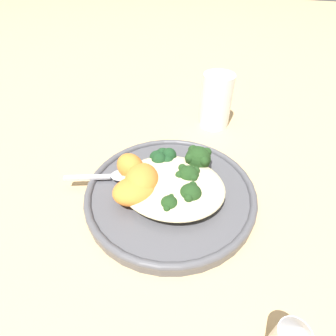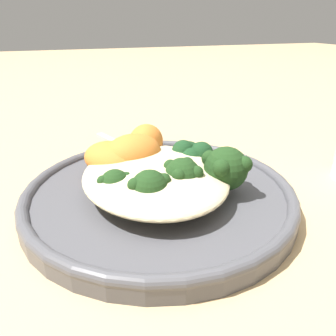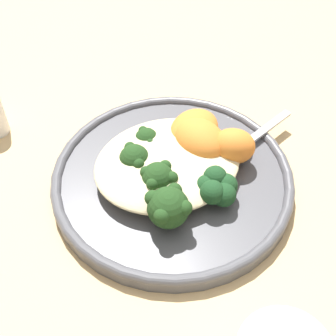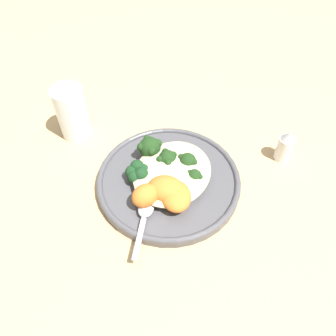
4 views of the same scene
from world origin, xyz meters
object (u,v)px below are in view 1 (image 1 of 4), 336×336
at_px(broccoli_stalk_3, 195,160).
at_px(sweet_potato_chunk_1, 135,191).
at_px(broccoli_stalk_1, 185,192).
at_px(water_glass, 216,101).
at_px(quinoa_mound, 172,185).
at_px(kale_tuft, 163,158).
at_px(broccoli_stalk_2, 184,177).
at_px(sweet_potato_chunk_2, 142,180).
at_px(spoon, 114,176).
at_px(plate, 170,192).
at_px(sweet_potato_chunk_0, 130,167).
at_px(broccoli_stalk_0, 168,197).

height_order(broccoli_stalk_3, sweet_potato_chunk_1, broccoli_stalk_3).
relative_size(broccoli_stalk_1, water_glass, 0.69).
relative_size(broccoli_stalk_1, sweet_potato_chunk_1, 1.20).
xyz_separation_m(quinoa_mound, water_glass, (-0.03, -0.25, 0.02)).
relative_size(broccoli_stalk_3, kale_tuft, 2.04).
relative_size(broccoli_stalk_2, sweet_potato_chunk_2, 1.20).
xyz_separation_m(broccoli_stalk_1, spoon, (0.12, -0.01, -0.01)).
xyz_separation_m(plate, spoon, (0.10, 0.00, 0.01)).
relative_size(sweet_potato_chunk_0, water_glass, 0.43).
distance_m(quinoa_mound, sweet_potato_chunk_2, 0.05).
height_order(broccoli_stalk_2, kale_tuft, broccoli_stalk_2).
height_order(sweet_potato_chunk_2, spoon, sweet_potato_chunk_2).
bearing_deg(broccoli_stalk_2, quinoa_mound, -144.63).
bearing_deg(water_glass, sweet_potato_chunk_1, 75.31).
bearing_deg(broccoli_stalk_2, broccoli_stalk_1, -91.09).
bearing_deg(broccoli_stalk_0, broccoli_stalk_2, 133.88).
height_order(quinoa_mound, water_glass, water_glass).
bearing_deg(broccoli_stalk_3, quinoa_mound, -161.88).
height_order(broccoli_stalk_2, water_glass, water_glass).
bearing_deg(sweet_potato_chunk_0, broccoli_stalk_0, 153.81).
distance_m(broccoli_stalk_1, sweet_potato_chunk_1, 0.07).
distance_m(broccoli_stalk_3, sweet_potato_chunk_1, 0.12).
distance_m(broccoli_stalk_0, sweet_potato_chunk_1, 0.05).
bearing_deg(water_glass, broccoli_stalk_2, 87.32).
distance_m(sweet_potato_chunk_1, sweet_potato_chunk_2, 0.02).
distance_m(quinoa_mound, kale_tuft, 0.06).
bearing_deg(kale_tuft, sweet_potato_chunk_1, 79.72).
xyz_separation_m(broccoli_stalk_3, water_glass, (-0.00, -0.19, 0.02)).
bearing_deg(kale_tuft, broccoli_stalk_3, -175.79).
distance_m(broccoli_stalk_0, spoon, 0.10).
bearing_deg(water_glass, kale_tuft, 73.37).
bearing_deg(broccoli_stalk_1, water_glass, 115.29).
xyz_separation_m(plate, quinoa_mound, (-0.00, 0.01, 0.02)).
xyz_separation_m(plate, kale_tuft, (0.03, -0.05, 0.03)).
bearing_deg(quinoa_mound, broccoli_stalk_2, -127.60).
relative_size(kale_tuft, spoon, 0.41).
bearing_deg(broccoli_stalk_1, broccoli_stalk_3, 116.05).
bearing_deg(plate, broccoli_stalk_3, -116.63).
distance_m(sweet_potato_chunk_2, kale_tuft, 0.07).
bearing_deg(sweet_potato_chunk_2, plate, -158.85).
height_order(plate, kale_tuft, kale_tuft).
bearing_deg(broccoli_stalk_1, sweet_potato_chunk_1, -137.45).
distance_m(broccoli_stalk_2, sweet_potato_chunk_1, 0.08).
xyz_separation_m(broccoli_stalk_1, sweet_potato_chunk_1, (0.07, 0.02, 0.00)).
height_order(broccoli_stalk_0, sweet_potato_chunk_0, sweet_potato_chunk_0).
xyz_separation_m(quinoa_mound, sweet_potato_chunk_1, (0.05, 0.03, 0.00)).
relative_size(plate, broccoli_stalk_3, 2.87).
height_order(kale_tuft, spoon, kale_tuft).
bearing_deg(sweet_potato_chunk_0, water_glass, -112.81).
distance_m(sweet_potato_chunk_1, water_glass, 0.29).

